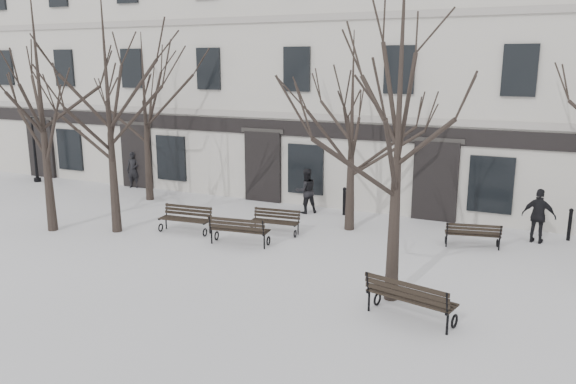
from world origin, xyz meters
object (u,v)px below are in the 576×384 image
Objects in this scene: bench_0 at (186,218)px; bench_2 at (410,297)px; bench_1 at (239,229)px; lamp_post at (37,143)px; tree_0 at (39,81)px; tree_2 at (400,82)px; bench_4 at (473,234)px; bench_3 at (275,221)px; tree_1 at (107,81)px.

bench_0 is 9.16m from bench_2.
lamp_post is at bearing -25.17° from bench_1.
tree_0 is 8.17m from bench_1.
tree_2 is at bearing 152.08° from bench_1.
tree_0 is at bearing -163.37° from bench_0.
bench_4 is at bearing -164.35° from bench_1.
tree_0 reaches higher than bench_4.
bench_1 is at bearing 10.51° from tree_0.
tree_2 reaches higher than tree_0.
bench_2 is at bearing -21.06° from lamp_post.
bench_1 is 6.82m from bench_2.
tree_0 reaches higher than bench_2.
bench_1 is 1.16× the size of bench_3.
tree_1 is at bearing -162.55° from bench_0.
tree_2 is at bearing -42.91° from bench_2.
bench_0 is at bearing 161.67° from tree_2.
bench_1 is at bearing 5.37° from tree_1.
bench_3 is at bearing -1.16° from bench_4.
tree_1 reaches higher than lamp_post.
tree_1 is at bearing 20.92° from tree_0.
bench_1 reaches higher than bench_4.
bench_1 is at bearing 158.97° from tree_2.
bench_2 is at bearing -56.56° from tree_2.
lamp_post reaches higher than bench_1.
tree_1 is at bearing -0.38° from bench_2.
lamp_post is (-20.25, 1.65, 1.43)m from bench_4.
tree_0 reaches higher than bench_3.
tree_0 is 2.26m from tree_1.
tree_2 is at bearing -19.08° from lamp_post.
tree_0 is 12.12m from tree_2.
bench_0 is 11.92m from lamp_post.
bench_1 is 0.60× the size of lamp_post.
bench_4 is at bearing -4.67° from lamp_post.
tree_1 reaches higher than bench_4.
lamp_post is at bearing -16.74° from bench_4.
bench_3 is 0.97× the size of bench_4.
bench_4 is (1.33, 4.89, -4.77)m from tree_2.
tree_1 is at bearing -1.52° from bench_1.
bench_1 is (-5.43, 2.09, -4.71)m from tree_2.
bench_0 is 1.09× the size of bench_3.
tree_1 is 0.97× the size of tree_2.
lamp_post reaches higher than bench_3.
tree_2 reaches higher than bench_2.
tree_0 is 4.69× the size of bench_4.
tree_1 is 3.86× the size of bench_2.
bench_2 is at bearing -14.03° from tree_1.
bench_4 is 20.36m from lamp_post.
tree_2 reaches higher than bench_1.
tree_1 is at bearing 170.56° from tree_2.
tree_2 reaches higher than bench_4.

